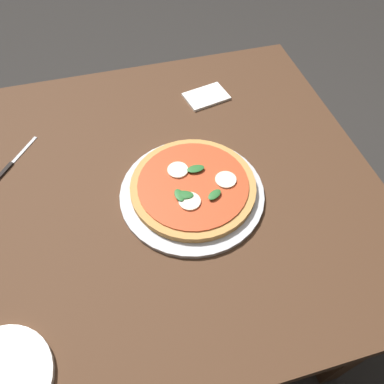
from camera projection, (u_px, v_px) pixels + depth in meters
The scene contains 6 objects.
ground_plane at pixel (165, 297), 1.57m from camera, with size 6.00×6.00×0.00m, color #2D2B28.
dining_table at pixel (151, 209), 1.05m from camera, with size 1.19×1.04×0.76m.
serving_tray at pixel (192, 193), 0.94m from camera, with size 0.36×0.36×0.01m, color silver.
pizza at pixel (193, 186), 0.93m from camera, with size 0.32×0.32×0.03m.
napkin at pixel (206, 96), 1.17m from camera, with size 0.13×0.09×0.01m, color white.
knife at pixel (10, 165), 1.00m from camera, with size 0.12×0.15×0.01m.
Camera 1 is at (-0.04, -0.60, 1.52)m, focal length 34.83 mm.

